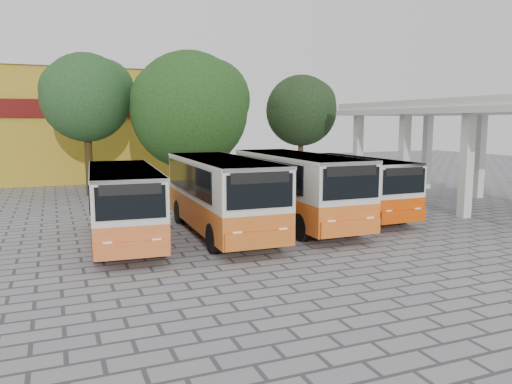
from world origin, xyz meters
name	(u,v)px	position (x,y,z in m)	size (l,w,h in m)	color
ground	(336,241)	(0.00, 0.00, 0.00)	(90.00, 90.00, 0.00)	slate
terminal_shelter	(477,110)	(10.50, 4.00, 4.91)	(6.80, 15.80, 5.40)	silver
shophouse_block	(28,124)	(-11.00, 25.99, 4.16)	(20.40, 10.40, 8.30)	#A9871C
bus_far_left	(124,200)	(-7.13, 2.83, 1.56)	(2.78, 7.60, 2.69)	#D76126
bus_centre_left	(222,191)	(-3.47, 2.71, 1.70)	(2.68, 8.21, 2.94)	#C55B19
bus_centre_right	(297,184)	(0.00, 3.17, 1.73)	(2.60, 8.29, 2.98)	orange
bus_far_right	(351,182)	(3.24, 4.09, 1.56)	(2.33, 7.46, 2.69)	#D43F00
tree_left	(87,95)	(-7.39, 15.50, 5.87)	(5.35, 5.10, 8.26)	#402D13
tree_middle	(191,106)	(-1.94, 12.89, 5.19)	(7.05, 6.71, 8.33)	#3E2915
tree_right	(302,108)	(6.77, 15.90, 5.25)	(5.14, 4.89, 7.54)	#4B331D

